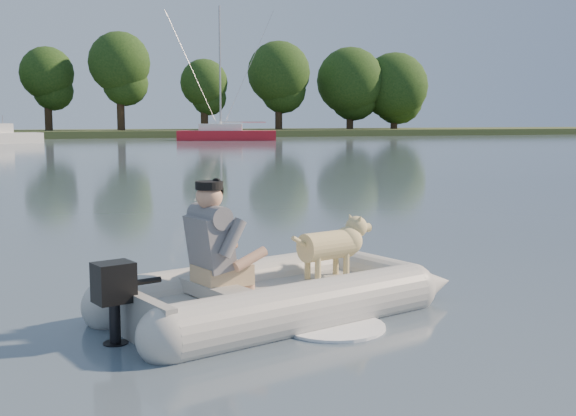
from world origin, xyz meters
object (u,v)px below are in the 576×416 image
object	(u,v)px
motorboat	(6,130)
dog	(327,251)
sailboat	(226,134)
dinghy	(278,252)
man	(212,239)

from	to	relation	value
motorboat	dog	bearing A→B (deg)	-105.24
sailboat	motorboat	bearing A→B (deg)	-156.40
dinghy	sailboat	xyz separation A→B (m)	(10.92, 48.11, -0.10)
man	dog	distance (m)	1.28
dog	motorboat	size ratio (longest dim) A/B	0.19
dinghy	sailboat	size ratio (longest dim) A/B	0.44
man	dog	xyz separation A→B (m)	(1.19, 0.39, -0.24)
dog	sailboat	world-z (taller)	sailboat
man	sailboat	world-z (taller)	sailboat
motorboat	sailboat	bearing A→B (deg)	-13.65
dog	sailboat	xyz separation A→B (m)	(10.36, 47.87, -0.03)
dinghy	motorboat	distance (m)	46.12
dinghy	motorboat	bearing A→B (deg)	77.49
man	sailboat	size ratio (longest dim) A/B	0.10
man	sailboat	bearing A→B (deg)	58.22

